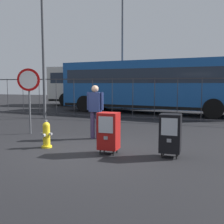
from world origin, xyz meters
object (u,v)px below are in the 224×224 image
Objects in this scene: newspaper_box_secondary at (170,133)px; bus_far at (116,84)px; newspaper_box_primary at (109,131)px; street_light_near_left at (122,41)px; fire_hydrant at (46,135)px; pedestrian at (95,109)px; stop_sign at (29,87)px; street_light_near_right at (43,40)px; traffic_cone at (112,124)px; bus_near at (150,84)px.

newspaper_box_secondary is 0.10× the size of bus_far.
newspaper_box_primary is 0.13× the size of street_light_near_left.
fire_hydrant is at bearing 177.72° from newspaper_box_primary.
pedestrian is (-2.51, 1.45, 0.38)m from newspaper_box_secondary.
pedestrian reaches higher than fire_hydrant.
newspaper_box_secondary is 0.46× the size of stop_sign.
pedestrian is 10.53m from street_light_near_left.
street_light_near_left is at bearing 88.05° from stop_sign.
pedestrian is at bearing 63.66° from fire_hydrant.
newspaper_box_secondary is at bearing -69.90° from bus_far.
pedestrian is 6.50m from street_light_near_right.
bus_far is (-3.41, 10.78, 1.45)m from traffic_cone.
traffic_cone is 11.40m from bus_far.
traffic_cone is at bearing -75.33° from street_light_near_left.
pedestrian is 12.70m from bus_far.
traffic_cone is at bearing -75.54° from bus_far.
bus_near is 3.90m from street_light_near_left.
newspaper_box_secondary is at bearing 1.91° from fire_hydrant.
newspaper_box_secondary is at bearing -68.66° from bus_near.
bus_far is (-3.36, 12.23, 0.76)m from pedestrian.
fire_hydrant is 1.84m from pedestrian.
street_light_near_left is at bearing 68.94° from street_light_near_right.
bus_far reaches higher than pedestrian.
bus_far is 3.99m from street_light_near_left.
newspaper_box_primary reaches higher than fire_hydrant.
street_light_near_right reaches higher than newspaper_box_primary.
pedestrian is at bearing 149.95° from newspaper_box_secondary.
bus_far is 1.35× the size of street_light_near_left.
bus_far is at bearing 136.48° from bus_near.
fire_hydrant is 14.09m from bus_far.
fire_hydrant is at bearing -116.34° from pedestrian.
newspaper_box_primary is 1.00× the size of newspaper_box_secondary.
fire_hydrant is 2.60m from stop_sign.
pedestrian is 0.21× the size of street_light_near_left.
fire_hydrant is 0.09× the size of street_light_near_left.
pedestrian reaches higher than newspaper_box_primary.
newspaper_box_secondary is at bearing -49.78° from traffic_cone.
street_light_near_left is at bearing 112.48° from newspaper_box_secondary.
street_light_near_left is (-1.33, 11.24, 4.16)m from fire_hydrant.
stop_sign is 1.34× the size of pedestrian.
stop_sign is 2.52m from pedestrian.
bus_near is at bearing 89.81° from traffic_cone.
traffic_cone is (0.82, 3.01, -0.09)m from fire_hydrant.
newspaper_box_secondary is 12.67m from street_light_near_left.
bus_near reaches higher than traffic_cone.
traffic_cone is at bearing 87.92° from pedestrian.
traffic_cone is (0.05, 1.45, -0.69)m from pedestrian.
fire_hydrant is 3.12m from traffic_cone.
street_light_near_right reaches higher than traffic_cone.
newspaper_box_primary is at bearing -75.50° from bus_far.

